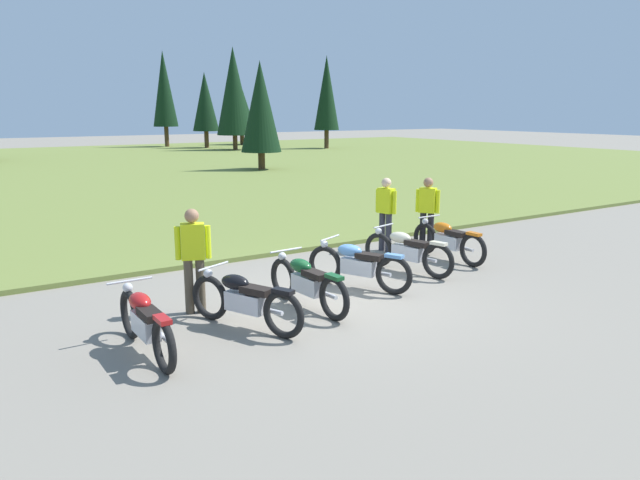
{
  "coord_description": "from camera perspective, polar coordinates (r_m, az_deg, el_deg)",
  "views": [
    {
      "loc": [
        -5.61,
        -8.11,
        3.14
      ],
      "look_at": [
        0.0,
        0.6,
        0.9
      ],
      "focal_mm": 33.7,
      "sensor_mm": 36.0,
      "label": 1
    }
  ],
  "objects": [
    {
      "name": "ground_plane",
      "position": [
        10.35,
        1.81,
        -5.47
      ],
      "size": [
        140.0,
        140.0,
        0.0
      ],
      "primitive_type": "plane",
      "color": "gray"
    },
    {
      "name": "motorcycle_sky_blue",
      "position": [
        10.77,
        3.61,
        -2.35
      ],
      "size": [
        1.03,
        1.95,
        0.88
      ],
      "color": "black",
      "rests_on": "ground"
    },
    {
      "name": "motorcycle_cream",
      "position": [
        11.94,
        8.26,
        -1.01
      ],
      "size": [
        0.76,
        2.06,
        0.88
      ],
      "color": "black",
      "rests_on": "ground"
    },
    {
      "name": "rider_with_back_turned",
      "position": [
        9.53,
        -11.93,
        -1.37
      ],
      "size": [
        0.52,
        0.33,
        1.67
      ],
      "color": "#4C4233",
      "rests_on": "ground"
    },
    {
      "name": "grass_moorland",
      "position": [
        33.92,
        -23.25,
        6.01
      ],
      "size": [
        80.0,
        44.0,
        0.1
      ],
      "primitive_type": "cube",
      "color": "olive",
      "rests_on": "ground"
    },
    {
      "name": "rider_in_hivis_vest",
      "position": [
        13.79,
        10.16,
        2.87
      ],
      "size": [
        0.38,
        0.48,
        1.67
      ],
      "color": "black",
      "rests_on": "ground"
    },
    {
      "name": "forest_treeline",
      "position": [
        43.2,
        -22.3,
        12.71
      ],
      "size": [
        40.17,
        24.52,
        8.02
      ],
      "color": "#47331E",
      "rests_on": "ground"
    },
    {
      "name": "rider_near_row_end",
      "position": [
        13.6,
        6.26,
        2.86
      ],
      "size": [
        0.31,
        0.53,
        1.67
      ],
      "color": "#2D2D38",
      "rests_on": "ground"
    },
    {
      "name": "motorcycle_red",
      "position": [
        8.22,
        -16.26,
        -7.51
      ],
      "size": [
        0.62,
        2.1,
        0.88
      ],
      "color": "black",
      "rests_on": "ground"
    },
    {
      "name": "motorcycle_orange",
      "position": [
        13.08,
        12.04,
        0.01
      ],
      "size": [
        0.62,
        2.1,
        0.88
      ],
      "color": "black",
      "rests_on": "ground"
    },
    {
      "name": "motorcycle_british_green",
      "position": [
        9.66,
        -1.26,
        -4.04
      ],
      "size": [
        0.62,
        2.1,
        0.88
      ],
      "color": "black",
      "rests_on": "ground"
    },
    {
      "name": "motorcycle_black",
      "position": [
        8.86,
        -7.2,
        -5.65
      ],
      "size": [
        1.0,
        1.96,
        0.88
      ],
      "color": "black",
      "rests_on": "ground"
    }
  ]
}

